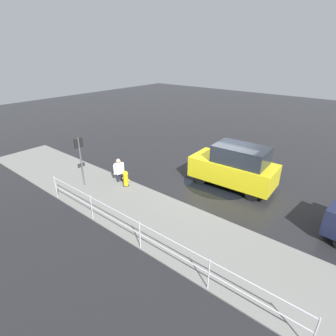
{
  "coord_description": "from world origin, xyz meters",
  "views": [
    {
      "loc": [
        -5.19,
        10.42,
        5.97
      ],
      "look_at": [
        1.88,
        1.73,
        0.9
      ],
      "focal_mm": 28.0,
      "sensor_mm": 36.0,
      "label": 1
    }
  ],
  "objects_px": {
    "moving_hatchback": "(235,166)",
    "sign_post": "(80,155)",
    "fire_hydrant": "(126,179)",
    "pedestrian": "(119,169)"
  },
  "relations": [
    {
      "from": "moving_hatchback",
      "to": "sign_post",
      "type": "height_order",
      "value": "sign_post"
    },
    {
      "from": "fire_hydrant",
      "to": "sign_post",
      "type": "distance_m",
      "value": 2.33
    },
    {
      "from": "fire_hydrant",
      "to": "pedestrian",
      "type": "bearing_deg",
      "value": -12.4
    },
    {
      "from": "moving_hatchback",
      "to": "pedestrian",
      "type": "relative_size",
      "value": 3.25
    },
    {
      "from": "moving_hatchback",
      "to": "pedestrian",
      "type": "distance_m",
      "value": 5.52
    },
    {
      "from": "sign_post",
      "to": "fire_hydrant",
      "type": "bearing_deg",
      "value": -142.97
    },
    {
      "from": "pedestrian",
      "to": "sign_post",
      "type": "bearing_deg",
      "value": 53.36
    },
    {
      "from": "pedestrian",
      "to": "sign_post",
      "type": "xyz_separation_m",
      "value": [
        1.0,
        1.34,
        0.9
      ]
    },
    {
      "from": "moving_hatchback",
      "to": "sign_post",
      "type": "relative_size",
      "value": 1.65
    },
    {
      "from": "moving_hatchback",
      "to": "fire_hydrant",
      "type": "relative_size",
      "value": 4.94
    }
  ]
}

